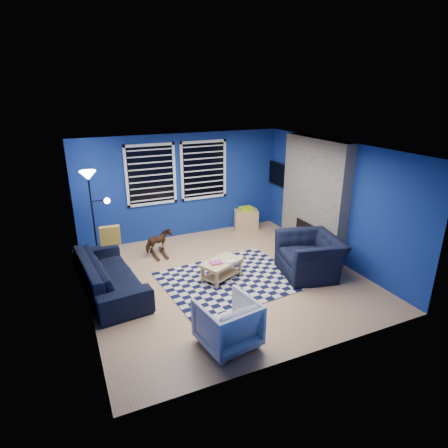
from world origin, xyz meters
name	(u,v)px	position (x,y,z in m)	size (l,w,h in m)	color
floor	(225,277)	(0.00, 0.00, 0.00)	(5.00, 5.00, 0.00)	tan
ceiling	(225,148)	(0.00, 0.00, 2.50)	(5.00, 5.00, 0.00)	white
wall_back	(182,186)	(0.00, 2.50, 1.25)	(5.00, 5.00, 0.00)	navy
wall_left	(81,238)	(-2.50, 0.00, 1.25)	(5.00, 5.00, 0.00)	navy
wall_right	(334,201)	(2.50, 0.00, 1.25)	(5.00, 5.00, 0.00)	navy
fireplace	(313,198)	(2.36, 0.50, 1.20)	(0.65, 2.00, 2.50)	gray
window_left	(151,175)	(-0.75, 2.46, 1.60)	(1.17, 0.06, 1.42)	black
window_right	(204,170)	(0.55, 2.46, 1.60)	(1.17, 0.06, 1.42)	black
tv	(280,175)	(2.45, 2.00, 1.40)	(0.07, 1.00, 0.58)	black
rug	(231,280)	(0.07, -0.14, 0.01)	(2.50, 2.00, 0.02)	black
sofa	(109,274)	(-2.10, 0.41, 0.33)	(0.88, 2.26, 0.66)	black
armchair_big	(310,256)	(1.58, -0.53, 0.39)	(1.05, 1.20, 0.78)	black
armchair_bent	(228,323)	(-0.79, -1.85, 0.36)	(0.76, 0.79, 0.72)	gray
rocking_horse	(159,242)	(-0.90, 1.53, 0.32)	(0.59, 0.27, 0.50)	#412715
coffee_table	(222,266)	(-0.09, -0.03, 0.28)	(0.92, 0.75, 0.40)	#D9B17A
cabinet	(246,219)	(1.62, 2.25, 0.26)	(0.69, 0.57, 0.59)	#D9B17A
floor_lamp	(91,188)	(-2.13, 1.86, 1.58)	(0.53, 0.32, 1.93)	black
throw_pillow	(110,235)	(-1.95, 1.00, 0.84)	(0.38, 0.11, 0.36)	gold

